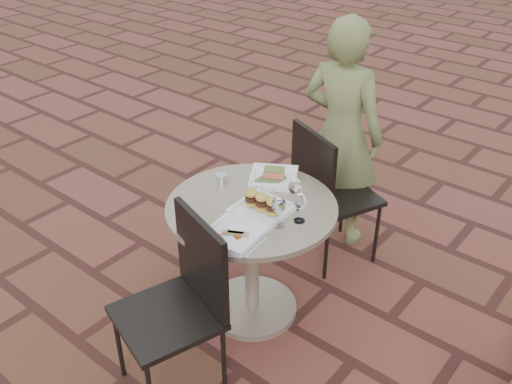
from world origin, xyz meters
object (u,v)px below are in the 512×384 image
Objects in this scene: plate_salmon at (274,177)px; diner at (342,134)px; chair_far at (326,186)px; plate_sliders at (262,206)px; plate_tuna at (233,234)px; chair_near at (183,294)px; cafe_table at (252,243)px.

diner is at bearing 89.21° from plate_salmon.
plate_sliders is at bearing 117.71° from chair_far.
plate_sliders is (0.14, -0.99, 0.01)m from diner.
diner reaches higher than plate_tuna.
diner is 0.69m from plate_salmon.
diner reaches higher than chair_far.
chair_near is 3.41× the size of plate_tuna.
chair_near is 0.61× the size of diner.
chair_near reaches higher than plate_sliders.
chair_near is 3.43× the size of plate_sliders.
cafe_table is 0.39m from plate_salmon.
plate_tuna is (0.08, -0.94, 0.20)m from chair_far.
chair_far and chair_near have the same top height.
chair_far is (0.03, 0.67, 0.07)m from cafe_table.
plate_salmon is at bearing 108.13° from plate_tuna.
cafe_table is 3.32× the size of plate_sliders.
plate_tuna is (0.05, 0.30, 0.20)m from chair_near.
plate_salmon is 1.31× the size of plate_tuna.
diner is (-0.06, 0.97, 0.28)m from cafe_table.
chair_far is 2.61× the size of plate_salmon.
diner is 1.00m from plate_sliders.
plate_salmon reaches higher than cafe_table.
chair_near is at bearing 90.27° from diner.
chair_far is 0.45m from plate_salmon.
chair_near is at bearing -81.07° from plate_salmon.
plate_sliders is 0.26m from plate_tuna.
chair_near reaches higher than plate_tuna.
chair_near is at bearing 114.90° from chair_far.
cafe_table is at bearing 113.68° from chair_near.
diner is at bearing 111.91° from chair_near.
plate_salmon is 0.34m from plate_sliders.
chair_far is 0.61× the size of diner.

